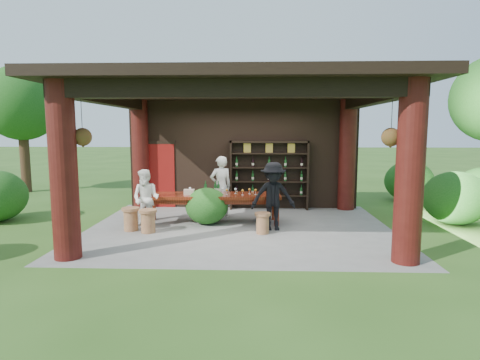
{
  "coord_description": "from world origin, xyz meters",
  "views": [
    {
      "loc": [
        0.4,
        -9.62,
        2.42
      ],
      "look_at": [
        0.0,
        0.4,
        1.15
      ],
      "focal_mm": 30.0,
      "sensor_mm": 36.0,
      "label": 1
    }
  ],
  "objects_px": {
    "guest_woman": "(146,199)",
    "stool_near_left": "(148,220)",
    "host": "(221,187)",
    "stool_near_right": "(263,223)",
    "guest_man": "(273,196)",
    "napkin_basket": "(189,192)",
    "tasting_table": "(213,199)",
    "wine_shelf": "(269,175)",
    "stool_far_left": "(131,218)"
  },
  "relations": [
    {
      "from": "wine_shelf",
      "to": "guest_woman",
      "type": "height_order",
      "value": "wine_shelf"
    },
    {
      "from": "guest_woman",
      "to": "napkin_basket",
      "type": "height_order",
      "value": "guest_woman"
    },
    {
      "from": "guest_man",
      "to": "napkin_basket",
      "type": "bearing_deg",
      "value": 159.4
    },
    {
      "from": "guest_woman",
      "to": "napkin_basket",
      "type": "xyz_separation_m",
      "value": [
        1.0,
        0.44,
        0.1
      ]
    },
    {
      "from": "tasting_table",
      "to": "napkin_basket",
      "type": "relative_size",
      "value": 13.58
    },
    {
      "from": "wine_shelf",
      "to": "napkin_basket",
      "type": "distance_m",
      "value": 2.9
    },
    {
      "from": "host",
      "to": "guest_man",
      "type": "bearing_deg",
      "value": 109.86
    },
    {
      "from": "stool_far_left",
      "to": "napkin_basket",
      "type": "relative_size",
      "value": 2.14
    },
    {
      "from": "stool_near_right",
      "to": "stool_far_left",
      "type": "bearing_deg",
      "value": 177.06
    },
    {
      "from": "host",
      "to": "napkin_basket",
      "type": "height_order",
      "value": "host"
    },
    {
      "from": "wine_shelf",
      "to": "stool_near_left",
      "type": "xyz_separation_m",
      "value": [
        -2.93,
        -2.93,
        -0.75
      ]
    },
    {
      "from": "stool_near_right",
      "to": "stool_far_left",
      "type": "height_order",
      "value": "stool_far_left"
    },
    {
      "from": "stool_near_right",
      "to": "guest_woman",
      "type": "xyz_separation_m",
      "value": [
        -2.87,
        0.5,
        0.46
      ]
    },
    {
      "from": "stool_near_right",
      "to": "napkin_basket",
      "type": "height_order",
      "value": "napkin_basket"
    },
    {
      "from": "wine_shelf",
      "to": "guest_man",
      "type": "relative_size",
      "value": 1.44
    },
    {
      "from": "stool_far_left",
      "to": "guest_man",
      "type": "distance_m",
      "value": 3.46
    },
    {
      "from": "stool_near_right",
      "to": "napkin_basket",
      "type": "distance_m",
      "value": 2.17
    },
    {
      "from": "stool_far_left",
      "to": "guest_man",
      "type": "relative_size",
      "value": 0.34
    },
    {
      "from": "stool_near_left",
      "to": "guest_man",
      "type": "distance_m",
      "value": 3.03
    },
    {
      "from": "tasting_table",
      "to": "napkin_basket",
      "type": "bearing_deg",
      "value": -167.64
    },
    {
      "from": "stool_near_right",
      "to": "host",
      "type": "bearing_deg",
      "value": 122.07
    },
    {
      "from": "guest_man",
      "to": "napkin_basket",
      "type": "xyz_separation_m",
      "value": [
        -2.13,
        0.56,
        -0.0
      ]
    },
    {
      "from": "wine_shelf",
      "to": "guest_man",
      "type": "distance_m",
      "value": 2.55
    },
    {
      "from": "stool_far_left",
      "to": "guest_woman",
      "type": "relative_size",
      "value": 0.39
    },
    {
      "from": "wine_shelf",
      "to": "stool_far_left",
      "type": "distance_m",
      "value": 4.44
    },
    {
      "from": "wine_shelf",
      "to": "stool_near_left",
      "type": "relative_size",
      "value": 4.3
    },
    {
      "from": "tasting_table",
      "to": "stool_near_left",
      "type": "distance_m",
      "value": 1.81
    },
    {
      "from": "stool_near_left",
      "to": "stool_far_left",
      "type": "height_order",
      "value": "stool_far_left"
    },
    {
      "from": "stool_near_left",
      "to": "host",
      "type": "relative_size",
      "value": 0.33
    },
    {
      "from": "host",
      "to": "stool_near_left",
      "type": "bearing_deg",
      "value": 25.1
    },
    {
      "from": "wine_shelf",
      "to": "stool_far_left",
      "type": "bearing_deg",
      "value": -140.93
    },
    {
      "from": "guest_man",
      "to": "napkin_basket",
      "type": "relative_size",
      "value": 6.33
    },
    {
      "from": "wine_shelf",
      "to": "stool_near_right",
      "type": "bearing_deg",
      "value": -94.61
    },
    {
      "from": "tasting_table",
      "to": "stool_near_left",
      "type": "xyz_separation_m",
      "value": [
        -1.42,
        -1.08,
        -0.34
      ]
    },
    {
      "from": "tasting_table",
      "to": "guest_woman",
      "type": "distance_m",
      "value": 1.69
    },
    {
      "from": "wine_shelf",
      "to": "tasting_table",
      "type": "relative_size",
      "value": 0.67
    },
    {
      "from": "guest_woman",
      "to": "stool_near_left",
      "type": "bearing_deg",
      "value": -58.95
    },
    {
      "from": "stool_far_left",
      "to": "host",
      "type": "distance_m",
      "value": 2.67
    },
    {
      "from": "tasting_table",
      "to": "stool_near_right",
      "type": "bearing_deg",
      "value": -39.87
    },
    {
      "from": "wine_shelf",
      "to": "tasting_table",
      "type": "height_order",
      "value": "wine_shelf"
    },
    {
      "from": "tasting_table",
      "to": "guest_woman",
      "type": "relative_size",
      "value": 2.44
    },
    {
      "from": "stool_near_left",
      "to": "host",
      "type": "bearing_deg",
      "value": 49.35
    },
    {
      "from": "stool_near_left",
      "to": "stool_near_right",
      "type": "height_order",
      "value": "stool_near_left"
    },
    {
      "from": "tasting_table",
      "to": "stool_far_left",
      "type": "height_order",
      "value": "tasting_table"
    },
    {
      "from": "wine_shelf",
      "to": "stool_near_right",
      "type": "relative_size",
      "value": 4.81
    },
    {
      "from": "stool_far_left",
      "to": "napkin_basket",
      "type": "distance_m",
      "value": 1.59
    },
    {
      "from": "tasting_table",
      "to": "stool_far_left",
      "type": "bearing_deg",
      "value": -154.25
    },
    {
      "from": "stool_near_left",
      "to": "host",
      "type": "height_order",
      "value": "host"
    },
    {
      "from": "wine_shelf",
      "to": "stool_near_right",
      "type": "distance_m",
      "value": 3.03
    },
    {
      "from": "stool_near_left",
      "to": "host",
      "type": "xyz_separation_m",
      "value": [
        1.56,
        1.82,
        0.55
      ]
    }
  ]
}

